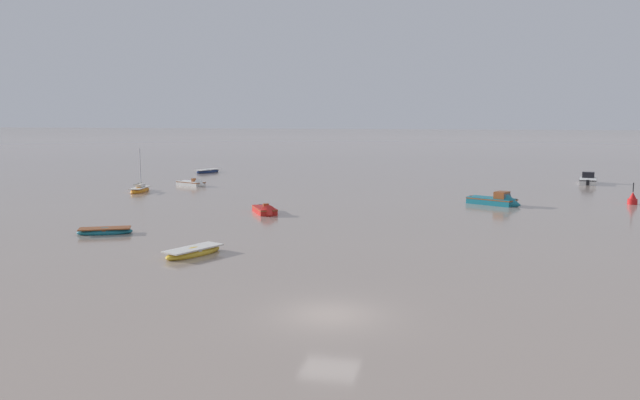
# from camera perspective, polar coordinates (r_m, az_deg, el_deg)

# --- Properties ---
(ground_plane) EXTENTS (800.00, 800.00, 0.00)m
(ground_plane) POSITION_cam_1_polar(r_m,az_deg,el_deg) (27.76, 0.91, -10.31)
(ground_plane) COLOR gray
(motorboat_moored_0) EXTENTS (2.86, 5.75, 2.09)m
(motorboat_moored_0) POSITION_cam_1_polar(r_m,az_deg,el_deg) (88.18, 23.07, 1.62)
(motorboat_moored_0) COLOR white
(motorboat_moored_0) RESTS_ON ground
(motorboat_moored_2) EXTENTS (5.51, 4.12, 2.01)m
(motorboat_moored_2) POSITION_cam_1_polar(r_m,az_deg,el_deg) (63.34, 15.90, -0.18)
(motorboat_moored_2) COLOR #197084
(motorboat_moored_2) RESTS_ON ground
(rowboat_moored_0) EXTENTS (3.10, 4.69, 0.70)m
(rowboat_moored_0) POSITION_cam_1_polar(r_m,az_deg,el_deg) (97.96, -10.12, 2.57)
(rowboat_moored_0) COLOR navy
(rowboat_moored_0) RESTS_ON ground
(rowboat_moored_1) EXTENTS (4.14, 2.89, 0.62)m
(rowboat_moored_1) POSITION_cam_1_polar(r_m,az_deg,el_deg) (48.76, -18.88, -2.71)
(rowboat_moored_1) COLOR #197084
(rowboat_moored_1) RESTS_ON ground
(rowboat_moored_2) EXTENTS (3.03, 4.45, 0.67)m
(rowboat_moored_2) POSITION_cam_1_polar(r_m,az_deg,el_deg) (39.91, -11.38, -4.65)
(rowboat_moored_2) COLOR gold
(rowboat_moored_2) RESTS_ON ground
(sailboat_moored_0) EXTENTS (2.12, 4.76, 5.15)m
(sailboat_moored_0) POSITION_cam_1_polar(r_m,az_deg,el_deg) (74.64, -15.97, 0.89)
(sailboat_moored_0) COLOR orange
(sailboat_moored_0) RESTS_ON ground
(motorboat_moored_3) EXTENTS (3.45, 4.43, 1.47)m
(motorboat_moored_3) POSITION_cam_1_polar(r_m,az_deg,el_deg) (55.54, -4.89, -1.08)
(motorboat_moored_3) COLOR red
(motorboat_moored_3) RESTS_ON ground
(motorboat_moored_4) EXTENTS (4.57, 3.11, 1.49)m
(motorboat_moored_4) POSITION_cam_1_polar(r_m,az_deg,el_deg) (79.28, -11.30, 1.40)
(motorboat_moored_4) COLOR white
(motorboat_moored_4) RESTS_ON ground
(channel_buoy) EXTENTS (0.90, 0.90, 2.30)m
(channel_buoy) POSITION_cam_1_polar(r_m,az_deg,el_deg) (68.64, 26.42, 0.03)
(channel_buoy) COLOR red
(channel_buoy) RESTS_ON ground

